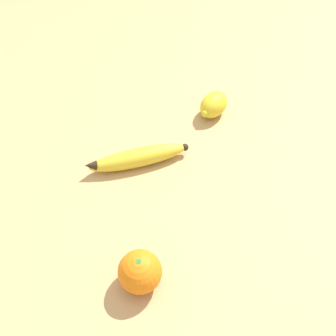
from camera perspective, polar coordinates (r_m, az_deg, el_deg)
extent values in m
plane|color=tan|center=(0.74, 1.12, -3.91)|extent=(3.00, 3.00, 0.00)
ellipsoid|color=yellow|center=(0.78, -4.31, 1.54)|extent=(0.06, 0.20, 0.04)
cone|color=#2D2314|center=(0.77, -11.21, 0.34)|extent=(0.02, 0.03, 0.03)
sphere|color=#2D2314|center=(0.80, 2.46, 3.03)|extent=(0.02, 0.02, 0.02)
sphere|color=orange|center=(0.62, -4.10, -14.79)|extent=(0.07, 0.07, 0.07)
cylinder|color=#337A33|center=(0.59, -4.27, -13.42)|extent=(0.01, 0.01, 0.00)
ellipsoid|color=yellow|center=(0.89, 6.66, 9.13)|extent=(0.09, 0.09, 0.05)
sphere|color=yellow|center=(0.86, 5.39, 7.88)|extent=(0.02, 0.02, 0.02)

